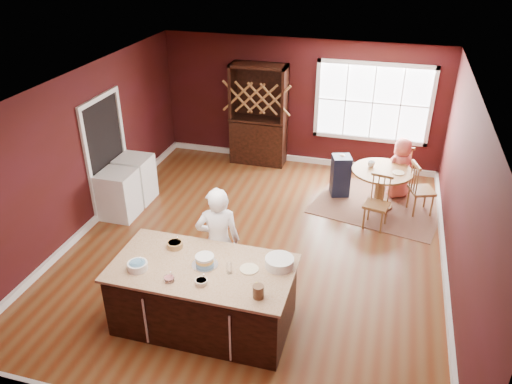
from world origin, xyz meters
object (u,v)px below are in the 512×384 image
Objects in this scene: chair_east at (422,188)px; dryer at (136,179)px; chair_north at (398,167)px; seated_woman at (400,168)px; baker at (218,242)px; kitchen_island at (204,297)px; layer_cake at (205,261)px; toddler at (344,155)px; hutch at (259,115)px; high_chair at (340,175)px; dining_table at (381,181)px; chair_south at (377,203)px; washer at (119,195)px.

dryer is at bearing 80.41° from chair_east.
seated_woman is at bearing 68.29° from chair_north.
baker reaches higher than dryer.
layer_cake is (0.02, 0.05, 0.55)m from kitchen_island.
hutch is (-1.96, 0.96, 0.28)m from toddler.
kitchen_island is at bearing 32.86° from chair_north.
kitchen_island is at bearing -124.66° from high_chair.
chair_east reaches higher than chair_north.
kitchen_island is 2.09× the size of dining_table.
chair_north is 3.10m from hutch.
chair_south reaches higher than dining_table.
chair_east is 3.88× the size of toddler.
toddler is (0.02, 0.09, 0.38)m from high_chair.
high_chair reaches higher than dining_table.
chair_north is at bearing 21.58° from toddler.
baker reaches higher than toddler.
layer_cake reaches higher than chair_north.
chair_east reaches higher than washer.
baker is at bearing -123.45° from dining_table.
toddler reaches higher than kitchen_island.
toddler reaches higher than washer.
washer is (-4.79, -2.39, -0.06)m from chair_north.
washer is (-3.75, -1.98, -0.37)m from toddler.
baker is 1.97× the size of high_chair.
baker is at bearing -119.23° from chair_south.
washer is (-2.46, 2.19, -0.00)m from kitchen_island.
dryer is (-4.79, -1.75, -0.05)m from chair_north.
dining_table is 4.61m from dryer.
dining_table is at bearing 61.90° from layer_cake.
washer is (-3.73, -1.89, 0.01)m from high_chair.
chair_north is at bearing -118.63° from seated_woman.
seated_woman reaches higher than dryer.
high_chair is (-0.75, 1.03, -0.06)m from chair_south.
toddler is 4.00m from dryer.
kitchen_island reaches higher than washer.
chair_east is 1.05× the size of chair_south.
hutch reaches higher than chair_south.
layer_cake is at bearing -40.76° from washer.
seated_woman is at bearing -14.99° from hutch.
baker is at bearing 19.42° from seated_woman.
chair_south is (-0.76, -0.73, -0.02)m from chair_east.
washer is (-4.50, -1.63, -0.10)m from dining_table.
dryer reaches higher than washer.
chair_south is at bearing -37.77° from hutch.
high_chair is 3.28× the size of toddler.
layer_cake is at bearing -82.23° from hutch.
toddler is (-1.08, -0.15, 0.21)m from seated_woman.
layer_cake is 4.89m from seated_woman.
chair_east reaches higher than chair_south.
high_chair is at bearing -4.87° from chair_north.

